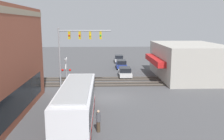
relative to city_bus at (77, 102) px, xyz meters
name	(u,v)px	position (x,y,z in m)	size (l,w,h in m)	color
ground_plane	(110,97)	(6.87, -2.80, -1.70)	(120.00, 120.00, 0.00)	#4C4C4F
shop_building	(188,61)	(16.90, -14.65, 0.78)	(13.56, 10.00, 4.96)	#B2ADA3
city_bus	(77,102)	(0.00, 0.00, 0.00)	(10.73, 2.59, 3.08)	silver
traffic_signal_gantry	(75,43)	(10.91, 1.19, 3.85)	(0.42, 6.29, 7.45)	gray
crossing_signal	(66,70)	(10.94, 2.36, 0.59)	(1.41, 1.18, 3.81)	gray
rail_track_near	(108,84)	(12.87, -2.80, -1.67)	(2.60, 60.00, 0.15)	#332D28
rail_track_far	(108,79)	(16.07, -2.80, -1.67)	(2.60, 60.00, 0.15)	#332D28
parked_car_white	(125,72)	(17.47, -5.40, -1.03)	(4.33, 1.82, 1.45)	silver
parked_car_blue	(121,64)	(24.86, -5.40, -1.02)	(4.30, 1.82, 1.48)	navy
parked_car_silver	(119,59)	(31.95, -5.40, -1.01)	(4.29, 1.82, 1.50)	#B7B7BC
pedestrian_at_crossing	(72,81)	(11.27, 1.72, -0.79)	(0.34, 0.34, 1.77)	#2D3351
pedestrian_near_bus	(98,121)	(-1.80, -1.74, -0.85)	(0.34, 0.34, 1.68)	#473828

